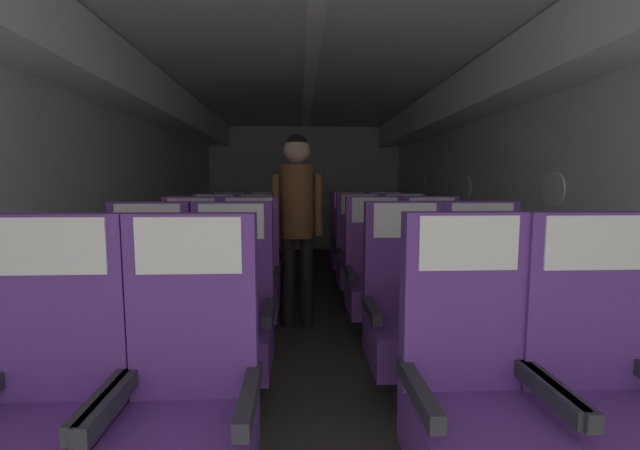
# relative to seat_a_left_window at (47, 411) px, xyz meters

# --- Properties ---
(ground) EXTENTS (3.76, 8.15, 0.02)m
(ground) POSITION_rel_seat_a_left_window_xyz_m (0.96, 2.30, -0.49)
(ground) COLOR #3D3833
(fuselage_shell) EXTENTS (3.64, 7.80, 2.32)m
(fuselage_shell) POSITION_rel_seat_a_left_window_xyz_m (0.96, 2.57, 1.22)
(fuselage_shell) COLOR silver
(fuselage_shell) RESTS_ON ground
(seat_a_left_window) EXTENTS (0.49, 0.48, 1.13)m
(seat_a_left_window) POSITION_rel_seat_a_left_window_xyz_m (0.00, 0.00, 0.00)
(seat_a_left_window) COLOR #38383D
(seat_a_left_window) RESTS_ON ground
(seat_a_left_aisle) EXTENTS (0.49, 0.48, 1.13)m
(seat_a_left_aisle) POSITION_rel_seat_a_left_window_xyz_m (0.47, -0.01, 0.00)
(seat_a_left_aisle) COLOR #38383D
(seat_a_left_aisle) RESTS_ON ground
(seat_a_right_aisle) EXTENTS (0.49, 0.48, 1.13)m
(seat_a_right_aisle) POSITION_rel_seat_a_left_window_xyz_m (1.92, -0.02, 0.00)
(seat_a_right_aisle) COLOR #38383D
(seat_a_right_aisle) RESTS_ON ground
(seat_a_right_window) EXTENTS (0.49, 0.48, 1.13)m
(seat_a_right_window) POSITION_rel_seat_a_left_window_xyz_m (1.46, 0.00, 0.00)
(seat_a_right_window) COLOR #38383D
(seat_a_right_window) RESTS_ON ground
(seat_b_left_window) EXTENTS (0.49, 0.48, 1.13)m
(seat_b_left_window) POSITION_rel_seat_a_left_window_xyz_m (-0.00, 0.90, 0.00)
(seat_b_left_window) COLOR #38383D
(seat_b_left_window) RESTS_ON ground
(seat_b_left_aisle) EXTENTS (0.49, 0.48, 1.13)m
(seat_b_left_aisle) POSITION_rel_seat_a_left_window_xyz_m (0.47, 0.88, 0.00)
(seat_b_left_aisle) COLOR #38383D
(seat_b_left_aisle) RESTS_ON ground
(seat_b_right_aisle) EXTENTS (0.49, 0.48, 1.13)m
(seat_b_right_aisle) POSITION_rel_seat_a_left_window_xyz_m (1.92, 0.88, 0.00)
(seat_b_right_aisle) COLOR #38383D
(seat_b_right_aisle) RESTS_ON ground
(seat_b_right_window) EXTENTS (0.49, 0.48, 1.13)m
(seat_b_right_window) POSITION_rel_seat_a_left_window_xyz_m (1.46, 0.89, 0.00)
(seat_b_right_window) COLOR #38383D
(seat_b_right_window) RESTS_ON ground
(seat_c_left_window) EXTENTS (0.49, 0.48, 1.13)m
(seat_c_left_window) POSITION_rel_seat_a_left_window_xyz_m (0.00, 1.80, 0.00)
(seat_c_left_window) COLOR #38383D
(seat_c_left_window) RESTS_ON ground
(seat_c_left_aisle) EXTENTS (0.49, 0.48, 1.13)m
(seat_c_left_aisle) POSITION_rel_seat_a_left_window_xyz_m (0.46, 1.79, 0.00)
(seat_c_left_aisle) COLOR #38383D
(seat_c_left_aisle) RESTS_ON ground
(seat_c_right_aisle) EXTENTS (0.49, 0.48, 1.13)m
(seat_c_right_aisle) POSITION_rel_seat_a_left_window_xyz_m (1.91, 1.78, 0.00)
(seat_c_right_aisle) COLOR #38383D
(seat_c_right_aisle) RESTS_ON ground
(seat_c_right_window) EXTENTS (0.49, 0.48, 1.13)m
(seat_c_right_window) POSITION_rel_seat_a_left_window_xyz_m (1.45, 1.81, 0.00)
(seat_c_right_window) COLOR #38383D
(seat_c_right_window) RESTS_ON ground
(seat_d_left_window) EXTENTS (0.49, 0.48, 1.13)m
(seat_d_left_window) POSITION_rel_seat_a_left_window_xyz_m (0.00, 2.69, 0.00)
(seat_d_left_window) COLOR #38383D
(seat_d_left_window) RESTS_ON ground
(seat_d_left_aisle) EXTENTS (0.49, 0.48, 1.13)m
(seat_d_left_aisle) POSITION_rel_seat_a_left_window_xyz_m (0.45, 2.67, 0.00)
(seat_d_left_aisle) COLOR #38383D
(seat_d_left_aisle) RESTS_ON ground
(seat_d_right_aisle) EXTENTS (0.49, 0.48, 1.13)m
(seat_d_right_aisle) POSITION_rel_seat_a_left_window_xyz_m (1.92, 2.70, 0.00)
(seat_d_right_aisle) COLOR #38383D
(seat_d_right_aisle) RESTS_ON ground
(seat_d_right_window) EXTENTS (0.49, 0.48, 1.13)m
(seat_d_right_window) POSITION_rel_seat_a_left_window_xyz_m (1.46, 2.68, 0.00)
(seat_d_right_window) COLOR #38383D
(seat_d_right_window) RESTS_ON ground
(seat_e_left_window) EXTENTS (0.49, 0.48, 1.13)m
(seat_e_left_window) POSITION_rel_seat_a_left_window_xyz_m (-0.00, 3.57, 0.00)
(seat_e_left_window) COLOR #38383D
(seat_e_left_window) RESTS_ON ground
(seat_e_left_aisle) EXTENTS (0.49, 0.48, 1.13)m
(seat_e_left_aisle) POSITION_rel_seat_a_left_window_xyz_m (0.46, 3.59, 0.00)
(seat_e_left_aisle) COLOR #38383D
(seat_e_left_aisle) RESTS_ON ground
(seat_e_right_aisle) EXTENTS (0.49, 0.48, 1.13)m
(seat_e_right_aisle) POSITION_rel_seat_a_left_window_xyz_m (1.91, 3.58, 0.00)
(seat_e_right_aisle) COLOR #38383D
(seat_e_right_aisle) RESTS_ON ground
(seat_e_right_window) EXTENTS (0.49, 0.48, 1.13)m
(seat_e_right_window) POSITION_rel_seat_a_left_window_xyz_m (1.47, 3.57, 0.00)
(seat_e_right_window) COLOR #38383D
(seat_e_right_window) RESTS_ON ground
(flight_attendant) EXTENTS (0.43, 0.28, 1.65)m
(flight_attendant) POSITION_rel_seat_a_left_window_xyz_m (0.83, 2.10, 0.55)
(flight_attendant) COLOR black
(flight_attendant) RESTS_ON ground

